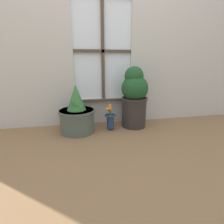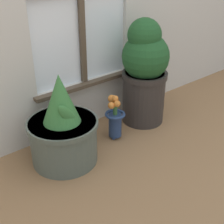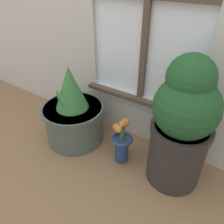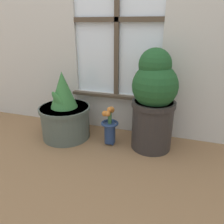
# 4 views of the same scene
# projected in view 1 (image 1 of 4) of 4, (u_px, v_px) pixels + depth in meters

# --- Properties ---
(ground_plane) EXTENTS (10.00, 10.00, 0.00)m
(ground_plane) POSITION_uv_depth(u_px,v_px,m) (114.00, 144.00, 1.75)
(ground_plane) COLOR olive
(wall_with_window) EXTENTS (4.40, 0.10, 2.50)m
(wall_with_window) POSITION_uv_depth(u_px,v_px,m) (102.00, 20.00, 2.04)
(wall_with_window) COLOR beige
(wall_with_window) RESTS_ON ground_plane
(potted_plant_left) EXTENTS (0.41, 0.41, 0.55)m
(potted_plant_left) POSITION_uv_depth(u_px,v_px,m) (77.00, 115.00, 1.99)
(potted_plant_left) COLOR #4C564C
(potted_plant_left) RESTS_ON ground_plane
(potted_plant_right) EXTENTS (0.32, 0.32, 0.74)m
(potted_plant_right) POSITION_uv_depth(u_px,v_px,m) (134.00, 97.00, 2.13)
(potted_plant_right) COLOR #2D2826
(potted_plant_right) RESTS_ON ground_plane
(flower_vase) EXTENTS (0.13, 0.13, 0.31)m
(flower_vase) POSITION_uv_depth(u_px,v_px,m) (110.00, 118.00, 2.08)
(flower_vase) COLOR navy
(flower_vase) RESTS_ON ground_plane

